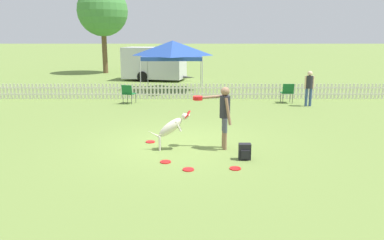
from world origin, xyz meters
TOP-DOWN VIEW (x-y plane):
  - ground_plane at (0.00, 0.00)m, footprint 240.00×240.00m
  - handler_person at (1.11, -0.43)m, footprint 1.02×0.62m
  - leaping_dog at (-0.25, -0.52)m, footprint 1.15×0.34m
  - frisbee_near_handler at (-0.35, -1.58)m, footprint 0.26×0.26m
  - frisbee_near_dog at (0.21, -2.11)m, footprint 0.26×0.26m
  - frisbee_midfield at (-0.90, 0.16)m, footprint 0.26×0.26m
  - frisbee_far_scatter at (1.29, -2.04)m, footprint 0.26×0.26m
  - backpack_on_grass at (1.60, -1.36)m, footprint 0.29×0.23m
  - picket_fence at (0.00, 7.58)m, footprint 21.90×0.04m
  - folding_chair_blue_left at (4.58, 6.44)m, footprint 0.50×0.52m
  - folding_chair_center at (-2.54, 6.31)m, footprint 0.63×0.64m
  - canopy_tent_main at (-0.75, 10.43)m, footprint 3.19×3.19m
  - spectator_standing at (5.31, 5.72)m, footprint 0.42×0.27m
  - equipment_trailer at (-2.23, 15.16)m, footprint 4.91×2.89m
  - tree_left_grove at (-6.66, 20.03)m, footprint 3.90×3.90m

SIDE VIEW (x-z plane):
  - ground_plane at x=0.00m, z-range 0.00..0.00m
  - frisbee_near_handler at x=-0.35m, z-range 0.00..0.02m
  - frisbee_near_dog at x=0.21m, z-range 0.00..0.02m
  - frisbee_midfield at x=-0.90m, z-range 0.00..0.02m
  - frisbee_far_scatter at x=1.29m, z-range 0.00..0.02m
  - backpack_on_grass at x=1.60m, z-range 0.00..0.40m
  - picket_fence at x=0.00m, z-range 0.00..0.74m
  - folding_chair_center at x=-2.54m, z-range 0.08..0.94m
  - folding_chair_blue_left at x=4.58m, z-range 0.09..0.99m
  - leaping_dog at x=-0.25m, z-range 0.09..1.16m
  - spectator_standing at x=5.31m, z-range 0.15..1.67m
  - handler_person at x=1.11m, z-range 0.23..1.91m
  - equipment_trailer at x=-2.23m, z-range 0.07..2.26m
  - canopy_tent_main at x=-0.75m, z-range 0.85..3.56m
  - tree_left_grove at x=-6.66m, z-range 1.41..8.19m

